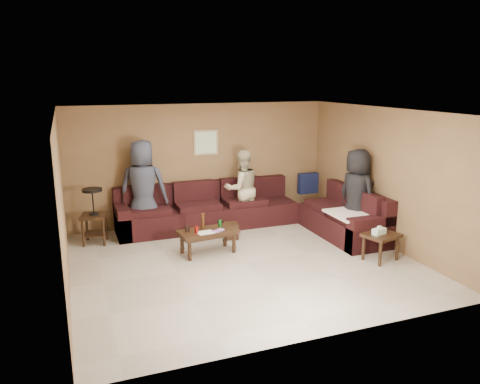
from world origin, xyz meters
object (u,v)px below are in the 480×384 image
Objects in this scene: sectional_sofa at (255,215)px; waste_bin at (231,231)px; person_left at (143,188)px; coffee_table at (208,233)px; end_table_left at (94,215)px; side_table_right at (381,238)px; person_right at (356,195)px; person_middle at (242,188)px.

sectional_sofa reaches higher than waste_bin.
sectional_sofa is 15.12× the size of waste_bin.
person_left reaches higher than sectional_sofa.
end_table_left reaches higher than coffee_table.
person_left reaches higher than side_table_right.
waste_bin is 0.18× the size of person_right.
sectional_sofa is at bearing 104.20° from person_middle.
side_table_right is 1.22m from person_right.
coffee_table is 1.74m from person_left.
sectional_sofa is at bearing 121.80° from side_table_right.
person_middle is (-0.12, 0.40, 0.47)m from sectional_sofa.
person_right is at bearing -4.75° from coffee_table.
waste_bin is 1.88m from person_left.
coffee_table is 2.92m from person_right.
person_middle reaches higher than coffee_table.
coffee_table is at bearing 140.98° from person_left.
end_table_left is 2.95m from person_middle.
waste_bin is 0.16× the size of person_left.
person_right is at bearing -34.85° from sectional_sofa.
person_left is (-3.49, 2.73, 0.54)m from side_table_right.
sectional_sofa is 2.04m from person_right.
sectional_sofa is 2.47× the size of person_left.
person_right is (1.73, -1.52, 0.07)m from person_middle.
end_table_left reaches higher than sectional_sofa.
waste_bin is (2.46, -0.64, -0.39)m from end_table_left.
person_middle is at bearing 55.23° from waste_bin.
end_table_left reaches higher than side_table_right.
person_right is at bearing 175.48° from person_left.
person_left is 2.00m from person_middle.
person_middle reaches higher than waste_bin.
person_middle is at bearing 1.03° from end_table_left.
end_table_left is 0.60× the size of person_right.
person_left is at bearing 9.77° from end_table_left.
side_table_right is 3.04m from person_middle.
person_left reaches higher than coffee_table.
person_right reaches higher than side_table_right.
sectional_sofa is at bearing -6.40° from end_table_left.
person_left is 4.07m from person_right.
person_right reaches higher than sectional_sofa.
end_table_left is 5.13m from side_table_right.
waste_bin is at bearing 135.79° from side_table_right.
person_left is at bearing 142.00° from side_table_right.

